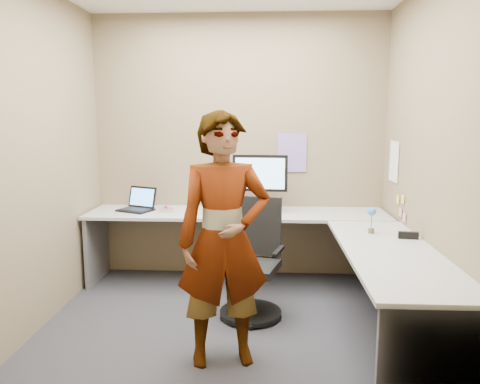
# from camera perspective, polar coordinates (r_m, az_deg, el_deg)

# --- Properties ---
(ground) EXTENTS (3.00, 3.00, 0.00)m
(ground) POSITION_cam_1_polar(r_m,az_deg,el_deg) (3.95, -1.27, -15.80)
(ground) COLOR #242429
(ground) RESTS_ON ground
(wall_back) EXTENTS (3.00, 0.00, 3.00)m
(wall_back) POSITION_cam_1_polar(r_m,az_deg,el_deg) (4.89, -0.14, 5.44)
(wall_back) COLOR brown
(wall_back) RESTS_ON ground
(wall_right) EXTENTS (0.00, 2.70, 2.70)m
(wall_right) POSITION_cam_1_polar(r_m,az_deg,el_deg) (3.78, 21.97, 3.69)
(wall_right) COLOR brown
(wall_right) RESTS_ON ground
(wall_left) EXTENTS (0.00, 2.70, 2.70)m
(wall_left) POSITION_cam_1_polar(r_m,az_deg,el_deg) (4.00, -23.33, 3.87)
(wall_left) COLOR brown
(wall_left) RESTS_ON ground
(desk) EXTENTS (2.98, 2.58, 0.73)m
(desk) POSITION_cam_1_polar(r_m,az_deg,el_deg) (4.10, 5.25, -6.12)
(desk) COLOR #ACACAC
(desk) RESTS_ON ground
(paper_ream) EXTENTS (0.35, 0.27, 0.07)m
(paper_ream) POSITION_cam_1_polar(r_m,az_deg,el_deg) (4.58, 2.43, -2.21)
(paper_ream) COLOR #BC3612
(paper_ream) RESTS_ON desk
(monitor) EXTENTS (0.53, 0.17, 0.51)m
(monitor) POSITION_cam_1_polar(r_m,az_deg,el_deg) (4.55, 2.46, 1.94)
(monitor) COLOR black
(monitor) RESTS_ON paper_ream
(laptop) EXTENTS (0.40, 0.38, 0.23)m
(laptop) POSITION_cam_1_polar(r_m,az_deg,el_deg) (4.85, -12.28, -1.49)
(laptop) COLOR black
(laptop) RESTS_ON desk
(trackball_mouse) EXTENTS (0.12, 0.08, 0.07)m
(trackball_mouse) POSITION_cam_1_polar(r_m,az_deg,el_deg) (4.69, -8.99, -2.17)
(trackball_mouse) COLOR #B7B7BC
(trackball_mouse) RESTS_ON desk
(origami) EXTENTS (0.10, 0.10, 0.06)m
(origami) POSITION_cam_1_polar(r_m,az_deg,el_deg) (4.48, -5.72, -2.57)
(origami) COLOR white
(origami) RESTS_ON desk
(stapler) EXTENTS (0.15, 0.06, 0.05)m
(stapler) POSITION_cam_1_polar(r_m,az_deg,el_deg) (3.87, 19.83, -4.99)
(stapler) COLOR black
(stapler) RESTS_ON desk
(flower) EXTENTS (0.07, 0.07, 0.22)m
(flower) POSITION_cam_1_polar(r_m,az_deg,el_deg) (3.93, 15.75, -2.83)
(flower) COLOR brown
(flower) RESTS_ON desk
(calendar_purple) EXTENTS (0.30, 0.01, 0.40)m
(calendar_purple) POSITION_cam_1_polar(r_m,az_deg,el_deg) (4.88, 6.34, 4.79)
(calendar_purple) COLOR #846BB7
(calendar_purple) RESTS_ON wall_back
(calendar_white) EXTENTS (0.01, 0.28, 0.38)m
(calendar_white) POSITION_cam_1_polar(r_m,az_deg,el_deg) (4.65, 18.26, 3.55)
(calendar_white) COLOR white
(calendar_white) RESTS_ON wall_right
(sticky_note_a) EXTENTS (0.01, 0.07, 0.07)m
(sticky_note_a) POSITION_cam_1_polar(r_m,az_deg,el_deg) (4.35, 19.24, -0.84)
(sticky_note_a) COLOR #F2E059
(sticky_note_a) RESTS_ON wall_right
(sticky_note_b) EXTENTS (0.01, 0.07, 0.07)m
(sticky_note_b) POSITION_cam_1_polar(r_m,az_deg,el_deg) (4.42, 18.97, -2.38)
(sticky_note_b) COLOR pink
(sticky_note_b) RESTS_ON wall_right
(sticky_note_c) EXTENTS (0.01, 0.07, 0.07)m
(sticky_note_c) POSITION_cam_1_polar(r_m,az_deg,el_deg) (4.31, 19.39, -2.96)
(sticky_note_c) COLOR pink
(sticky_note_c) RESTS_ON wall_right
(sticky_note_d) EXTENTS (0.01, 0.07, 0.07)m
(sticky_note_d) POSITION_cam_1_polar(r_m,az_deg,el_deg) (4.50, 18.70, -0.88)
(sticky_note_d) COLOR #F2E059
(sticky_note_d) RESTS_ON wall_right
(office_chair) EXTENTS (0.56, 0.53, 0.98)m
(office_chair) POSITION_cam_1_polar(r_m,az_deg,el_deg) (3.99, 1.57, -9.36)
(office_chair) COLOR black
(office_chair) RESTS_ON ground
(person) EXTENTS (0.70, 0.54, 1.71)m
(person) POSITION_cam_1_polar(r_m,az_deg,el_deg) (3.13, -1.99, -5.88)
(person) COLOR #999399
(person) RESTS_ON ground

